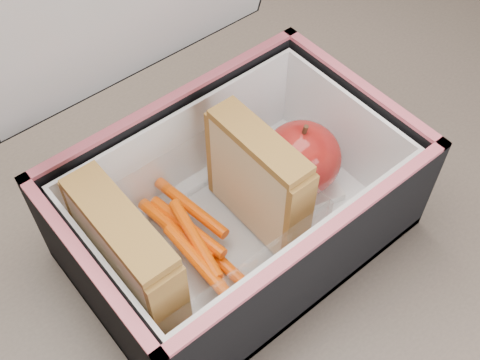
% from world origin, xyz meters
% --- Properties ---
extents(kitchen_table, '(1.20, 0.80, 0.75)m').
position_xyz_m(kitchen_table, '(0.00, 0.00, 0.66)').
color(kitchen_table, brown).
rests_on(kitchen_table, ground).
extents(lunch_bag, '(0.27, 0.23, 0.27)m').
position_xyz_m(lunch_bag, '(-0.07, 0.02, 0.81)').
color(lunch_bag, black).
rests_on(lunch_bag, kitchen_table).
extents(plastic_tub, '(0.17, 0.12, 0.07)m').
position_xyz_m(plastic_tub, '(-0.11, 0.01, 0.80)').
color(plastic_tub, white).
rests_on(plastic_tub, lunch_bag).
extents(sandwich_left, '(0.03, 0.10, 0.11)m').
position_xyz_m(sandwich_left, '(-0.17, 0.01, 0.82)').
color(sandwich_left, beige).
rests_on(sandwich_left, plastic_tub).
extents(sandwich_right, '(0.03, 0.09, 0.10)m').
position_xyz_m(sandwich_right, '(-0.05, 0.01, 0.82)').
color(sandwich_right, beige).
rests_on(sandwich_right, plastic_tub).
extents(carrot_sticks, '(0.05, 0.15, 0.03)m').
position_xyz_m(carrot_sticks, '(-0.11, 0.02, 0.78)').
color(carrot_sticks, '#D43E02').
rests_on(carrot_sticks, plastic_tub).
extents(paper_napkin, '(0.09, 0.09, 0.01)m').
position_xyz_m(paper_napkin, '(0.00, 0.02, 0.77)').
color(paper_napkin, white).
rests_on(paper_napkin, lunch_bag).
extents(red_apple, '(0.08, 0.08, 0.07)m').
position_xyz_m(red_apple, '(0.00, 0.02, 0.80)').
color(red_apple, maroon).
rests_on(red_apple, paper_napkin).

